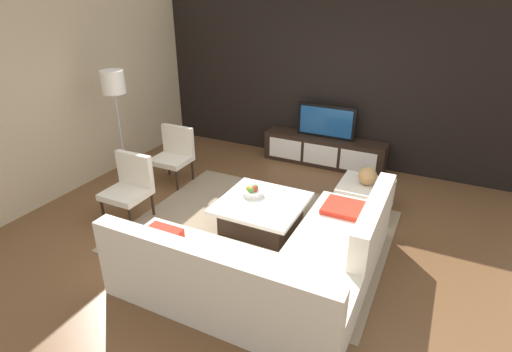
{
  "coord_description": "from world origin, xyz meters",
  "views": [
    {
      "loc": [
        1.8,
        -3.94,
        2.87
      ],
      "look_at": [
        -0.34,
        0.43,
        0.54
      ],
      "focal_mm": 28.39,
      "sensor_mm": 36.0,
      "label": 1
    }
  ],
  "objects": [
    {
      "name": "area_rug",
      "position": [
        -0.1,
        0.0,
        0.01
      ],
      "size": [
        3.16,
        2.54,
        0.01
      ],
      "primitive_type": "cube",
      "color": "gray",
      "rests_on": "ground"
    },
    {
      "name": "media_console",
      "position": [
        -0.0,
        2.4,
        0.25
      ],
      "size": [
        2.08,
        0.43,
        0.5
      ],
      "color": "black",
      "rests_on": "ground"
    },
    {
      "name": "ground_plane",
      "position": [
        0.0,
        0.0,
        0.0
      ],
      "size": [
        14.0,
        14.0,
        0.0
      ],
      "primitive_type": "plane",
      "color": "brown"
    },
    {
      "name": "decorative_ball",
      "position": [
        0.99,
        1.12,
        0.52
      ],
      "size": [
        0.25,
        0.25,
        0.25
      ],
      "primitive_type": "sphere",
      "color": "#AD8451",
      "rests_on": "ottoman"
    },
    {
      "name": "sectional_couch",
      "position": [
        0.51,
        -0.88,
        0.29
      ],
      "size": [
        2.4,
        2.33,
        0.85
      ],
      "color": "silver",
      "rests_on": "ground"
    },
    {
      "name": "accent_chair_far",
      "position": [
        -1.93,
        0.77,
        0.49
      ],
      "size": [
        0.55,
        0.5,
        0.87
      ],
      "rotation": [
        0.0,
        0.0,
        -0.06
      ],
      "color": "black",
      "rests_on": "ground"
    },
    {
      "name": "feature_wall_back",
      "position": [
        0.0,
        2.7,
        1.4
      ],
      "size": [
        6.4,
        0.12,
        2.8
      ],
      "primitive_type": "cube",
      "color": "black",
      "rests_on": "ground"
    },
    {
      "name": "accent_chair_near",
      "position": [
        -1.78,
        -0.4,
        0.49
      ],
      "size": [
        0.55,
        0.51,
        0.87
      ],
      "rotation": [
        0.0,
        0.0,
        0.01
      ],
      "color": "black",
      "rests_on": "ground"
    },
    {
      "name": "floor_lamp",
      "position": [
        -2.5,
        0.28,
        1.51
      ],
      "size": [
        0.33,
        0.33,
        1.77
      ],
      "color": "#A5A5AA",
      "rests_on": "ground"
    },
    {
      "name": "ottoman",
      "position": [
        0.99,
        1.12,
        0.2
      ],
      "size": [
        0.7,
        0.7,
        0.4
      ],
      "primitive_type": "cube",
      "color": "silver",
      "rests_on": "ground"
    },
    {
      "name": "coffee_table",
      "position": [
        -0.1,
        0.1,
        0.2
      ],
      "size": [
        1.04,
        1.04,
        0.38
      ],
      "color": "black",
      "rests_on": "ground"
    },
    {
      "name": "side_wall_left",
      "position": [
        -3.2,
        0.2,
        1.4
      ],
      "size": [
        0.12,
        5.2,
        2.8
      ],
      "primitive_type": "cube",
      "color": "#C6B28E",
      "rests_on": "ground"
    },
    {
      "name": "fruit_bowl",
      "position": [
        -0.28,
        0.2,
        0.43
      ],
      "size": [
        0.28,
        0.28,
        0.14
      ],
      "color": "silver",
      "rests_on": "coffee_table"
    },
    {
      "name": "television",
      "position": [
        0.0,
        2.4,
        0.78
      ],
      "size": [
        0.99,
        0.06,
        0.56
      ],
      "color": "black",
      "rests_on": "media_console"
    }
  ]
}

